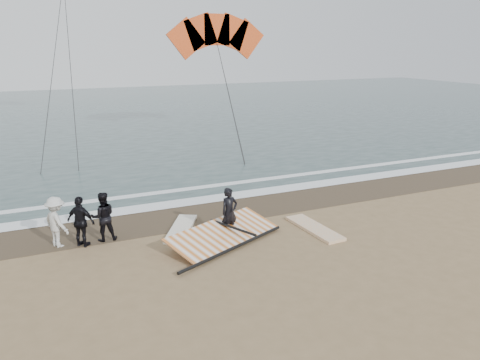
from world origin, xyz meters
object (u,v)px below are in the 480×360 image
(board_cream, at_px, (181,229))
(board_white, at_px, (314,228))
(man_main, at_px, (229,212))
(sail_rig, at_px, (221,235))

(board_cream, bearing_deg, board_white, 5.65)
(man_main, xyz_separation_m, board_white, (2.87, -0.74, -0.77))
(board_white, relative_size, sail_rig, 0.61)
(man_main, distance_m, sail_rig, 0.82)
(man_main, relative_size, board_cream, 0.66)
(board_cream, distance_m, sail_rig, 1.67)
(man_main, bearing_deg, board_white, -25.60)
(board_white, xyz_separation_m, sail_rig, (-3.30, 0.45, 0.14))
(board_white, height_order, sail_rig, sail_rig)
(man_main, bearing_deg, board_cream, 129.80)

